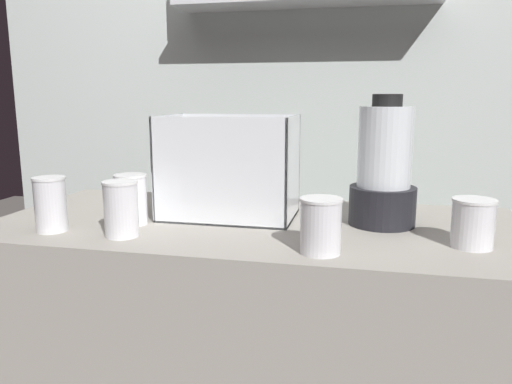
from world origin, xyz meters
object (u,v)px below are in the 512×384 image
(juice_cup_pomegranate_far_left, at_px, (51,208))
(juice_cup_orange_middle, at_px, (121,212))
(blender_pitcher, at_px, (384,172))
(juice_cup_pomegranate_left, at_px, (131,201))
(juice_cup_beet_right, at_px, (321,229))
(carrot_display_bin, at_px, (223,185))
(juice_cup_beet_far_right, at_px, (473,226))

(juice_cup_pomegranate_far_left, xyz_separation_m, juice_cup_orange_middle, (0.19, -0.01, 0.00))
(blender_pitcher, bearing_deg, juice_cup_pomegranate_far_left, -163.03)
(juice_cup_pomegranate_far_left, bearing_deg, blender_pitcher, 16.97)
(blender_pitcher, xyz_separation_m, juice_cup_pomegranate_left, (-0.64, -0.14, -0.08))
(blender_pitcher, bearing_deg, juice_cup_beet_right, -115.98)
(carrot_display_bin, height_order, juice_cup_beet_right, carrot_display_bin)
(carrot_display_bin, bearing_deg, juice_cup_beet_far_right, -14.56)
(carrot_display_bin, relative_size, juice_cup_beet_right, 2.99)
(blender_pitcher, distance_m, juice_cup_pomegranate_left, 0.66)
(juice_cup_beet_far_right, bearing_deg, blender_pitcher, 139.99)
(carrot_display_bin, relative_size, blender_pitcher, 1.07)
(carrot_display_bin, distance_m, juice_cup_pomegranate_left, 0.25)
(blender_pitcher, xyz_separation_m, juice_cup_pomegranate_far_left, (-0.80, -0.24, -0.08))
(blender_pitcher, xyz_separation_m, juice_cup_beet_right, (-0.13, -0.27, -0.09))
(juice_cup_beet_right, bearing_deg, juice_cup_beet_far_right, 19.57)
(juice_cup_beet_right, bearing_deg, juice_cup_pomegranate_far_left, 177.40)
(juice_cup_pomegranate_left, xyz_separation_m, juice_cup_orange_middle, (0.03, -0.11, -0.00))
(juice_cup_pomegranate_left, bearing_deg, juice_cup_beet_right, -15.14)
(carrot_display_bin, height_order, juice_cup_orange_middle, carrot_display_bin)
(blender_pitcher, distance_m, juice_cup_beet_far_right, 0.26)
(juice_cup_pomegranate_left, height_order, juice_cup_orange_middle, juice_cup_orange_middle)
(carrot_display_bin, height_order, juice_cup_beet_far_right, carrot_display_bin)
(juice_cup_orange_middle, bearing_deg, juice_cup_pomegranate_left, 105.09)
(carrot_display_bin, relative_size, juice_cup_pomegranate_left, 2.72)
(juice_cup_beet_right, bearing_deg, juice_cup_orange_middle, 177.00)
(juice_cup_pomegranate_left, relative_size, juice_cup_beet_far_right, 1.21)
(blender_pitcher, height_order, juice_cup_pomegranate_far_left, blender_pitcher)
(juice_cup_orange_middle, height_order, juice_cup_beet_far_right, juice_cup_orange_middle)
(juice_cup_pomegranate_far_left, bearing_deg, juice_cup_beet_right, -2.60)
(juice_cup_pomegranate_left, relative_size, juice_cup_beet_right, 1.10)
(carrot_display_bin, bearing_deg, juice_cup_pomegranate_far_left, -146.53)
(juice_cup_beet_far_right, bearing_deg, carrot_display_bin, 165.44)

